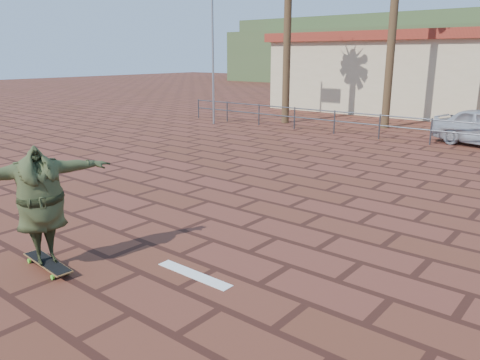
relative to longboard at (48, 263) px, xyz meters
The scene contains 8 objects.
ground 2.80m from the longboard, 63.65° to the left, with size 120.00×120.00×0.00m, color brown.
paint_stripe 2.34m from the longboard, 33.91° to the left, with size 1.40×0.22×0.01m, color white.
guardrail 14.57m from the longboard, 85.11° to the left, with size 24.06×0.06×1.00m.
flagpole 16.66m from the longboard, 122.59° to the left, with size 1.30×0.10×8.00m.
building_west 25.06m from the longboard, 100.99° to the left, with size 12.60×7.60×4.50m.
hill_back 62.20m from the longboard, 109.54° to the left, with size 35.00×14.00×8.00m, color #384C28.
longboard is the anchor object (origin of this frame).
skateboarder 0.95m from the longboard, 63.43° to the left, with size 2.28×0.62×1.85m, color #394123.
Camera 1 is at (5.39, -5.83, 3.27)m, focal length 35.00 mm.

